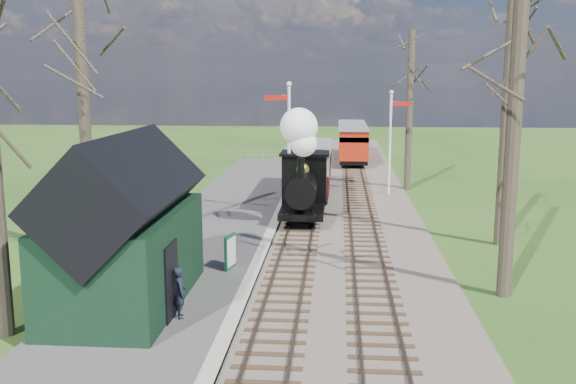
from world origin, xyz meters
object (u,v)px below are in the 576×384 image
coach (309,167)px  sign_board (230,252)px  station_shed (125,231)px  person (180,293)px  semaphore_far (392,135)px  semaphore_near (287,140)px  locomotive (303,173)px  red_carriage_b (352,137)px  bench (157,292)px  red_carriage_a (353,145)px

coach → sign_board: bearing=-98.2°
station_shed → person: bearing=-29.9°
semaphore_far → person: bearing=-110.1°
semaphore_near → locomotive: (0.76, -0.98, -1.34)m
semaphore_far → station_shed: bearing=-115.7°
semaphore_near → red_carriage_b: 23.53m
semaphore_far → semaphore_near: bearing=-130.6°
semaphore_near → bench: bearing=-102.3°
bench → person: size_ratio=1.10×
person → semaphore_far: bearing=-40.7°
semaphore_far → person: (-6.95, -18.99, -2.47)m
semaphore_far → coach: (-4.37, -0.91, -1.69)m
locomotive → coach: 6.10m
red_carriage_a → bench: size_ratio=3.53×
red_carriage_a → person: red_carriage_a is taller
locomotive → bench: 11.82m
bench → person: (0.85, -0.82, 0.28)m
locomotive → person: (-2.57, -12.01, -1.40)m
red_carriage_a → red_carriage_b: (0.00, 5.50, 0.00)m
red_carriage_a → locomotive: bearing=-98.0°
red_carriage_a → station_shed: bearing=-103.1°
semaphore_near → semaphore_far: bearing=49.4°
station_shed → semaphore_far: bearing=64.3°
semaphore_near → person: bearing=-97.9°
station_shed → red_carriage_a: bearing=76.9°
person → bench: bearing=25.5°
locomotive → coach: bearing=89.9°
red_carriage_b → station_shed: bearing=-101.1°
coach → sign_board: size_ratio=6.98×
sign_board → bench: bearing=-112.0°
locomotive → red_carriage_b: size_ratio=0.94×
station_shed → red_carriage_b: (6.90, 35.20, -0.72)m
red_carriage_b → bench: red_carriage_b is taller
locomotive → person: bearing=-102.1°
sign_board → bench: (-1.45, -3.58, -0.17)m
coach → person: size_ratio=5.88×
bench → sign_board: bearing=68.0°
red_carriage_b → coach: bearing=-98.2°
red_carriage_b → person: red_carriage_b is taller
red_carriage_b → person: 36.56m
station_shed → coach: bearing=75.9°
station_shed → coach: size_ratio=0.79×
sign_board → person: 4.44m
bench → person: bearing=-44.0°
semaphore_far → red_carriage_b: bearing=95.9°
semaphore_near → locomotive: bearing=-52.4°
sign_board → bench: 3.87m
station_shed → locomotive: size_ratio=1.26×
semaphore_near → red_carriage_a: (3.37, 17.70, -2.08)m
bench → locomotive: bearing=73.0°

